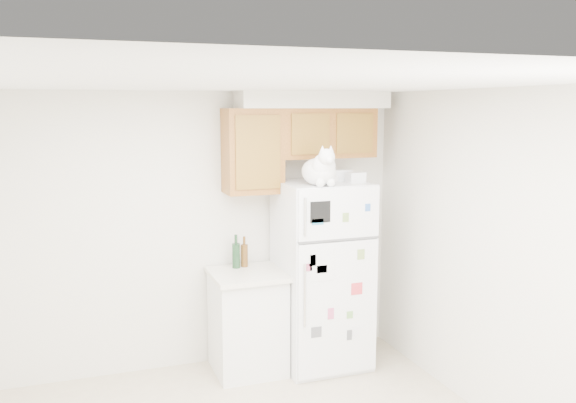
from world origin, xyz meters
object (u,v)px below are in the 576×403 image
bottle_green (236,251)px  base_counter (247,321)px  cat (321,170)px  bottle_amber (244,252)px  storage_box_back (341,175)px  refrigerator (322,274)px  storage_box_front (356,177)px

bottle_green → base_counter: bearing=-71.0°
cat → bottle_amber: cat is taller
base_counter → storage_box_back: storage_box_back is taller
refrigerator → base_counter: size_ratio=1.85×
refrigerator → bottle_green: size_ratio=5.54×
storage_box_back → bottle_green: 1.17m
base_counter → storage_box_back: (0.89, -0.03, 1.29)m
cat → bottle_green: (-0.63, 0.45, -0.76)m
refrigerator → cat: 1.01m
refrigerator → bottle_green: (-0.74, 0.23, 0.22)m
cat → storage_box_back: size_ratio=2.80×
storage_box_back → base_counter: bearing=-173.8°
cat → bottle_amber: (-0.55, 0.47, -0.77)m
cat → storage_box_front: cat is taller
cat → storage_box_back: 0.41m
refrigerator → bottle_amber: size_ratio=6.08×
base_counter → refrigerator: bearing=-6.1°
storage_box_front → storage_box_back: bearing=108.0°
bottle_amber → cat: bearing=-40.4°
refrigerator → storage_box_back: (0.20, 0.04, 0.90)m
storage_box_back → storage_box_front: bearing=-59.6°
base_counter → bottle_green: 0.63m
refrigerator → bottle_amber: 0.74m
base_counter → bottle_amber: bottle_amber is taller
storage_box_back → bottle_amber: bearing=174.6°
bottle_green → bottle_amber: size_ratio=1.10×
storage_box_back → storage_box_front: size_ratio=1.20×
storage_box_front → bottle_green: size_ratio=0.49×
storage_box_front → bottle_amber: (-0.93, 0.38, -0.69)m
base_counter → bottle_green: bottle_green is taller
cat → base_counter: bearing=153.3°
refrigerator → storage_box_back: storage_box_back is taller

